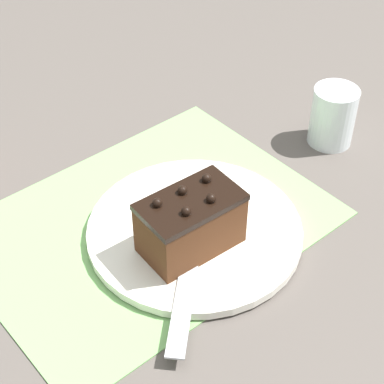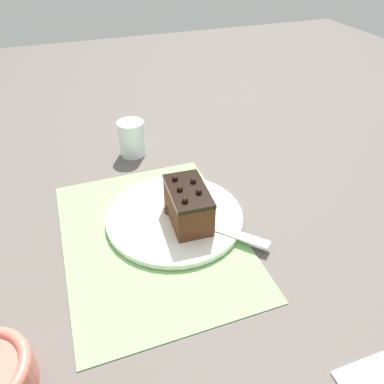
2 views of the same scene
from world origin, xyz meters
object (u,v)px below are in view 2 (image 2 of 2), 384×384
Objects in this scene: chocolate_cake at (188,205)px; drinking_glass at (132,138)px; cake_plate at (175,217)px; serving_knife at (198,220)px.

chocolate_cake is 1.40× the size of drinking_glass.
cake_plate is 0.30m from drinking_glass.
serving_knife is at bearing -169.87° from drinking_glass.
drinking_glass is at bearing 7.72° from chocolate_cake.
cake_plate is 1.59× the size of serving_knife.
serving_knife is 0.34m from drinking_glass.
chocolate_cake reaches higher than cake_plate.
drinking_glass is (0.32, 0.04, -0.01)m from chocolate_cake.
cake_plate is at bearing -175.68° from drinking_glass.
drinking_glass is (0.33, 0.06, 0.02)m from serving_knife.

